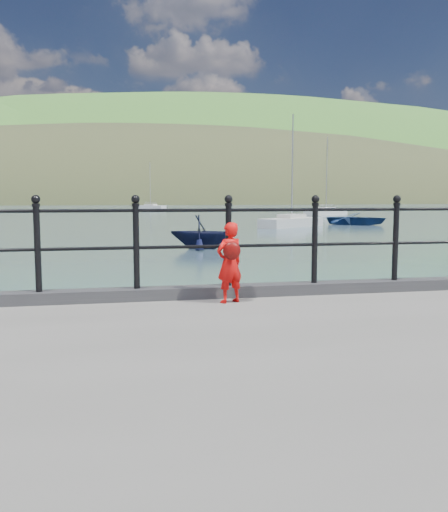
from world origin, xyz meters
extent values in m
plane|color=#2D4251|center=(0.00, 0.00, 0.00)|extent=(600.00, 600.00, 0.00)
cube|color=#28282B|center=(0.00, -0.15, 1.07)|extent=(60.00, 0.30, 0.15)
cylinder|color=black|center=(0.00, -0.15, 1.67)|extent=(18.00, 0.04, 0.04)
cylinder|color=black|center=(0.00, -0.15, 2.15)|extent=(18.00, 0.04, 0.04)
cylinder|color=black|center=(-1.80, -0.15, 1.67)|extent=(0.08, 0.08, 1.05)
sphere|color=black|center=(-1.80, -0.15, 2.29)|extent=(0.11, 0.11, 0.11)
cylinder|color=black|center=(-0.60, -0.15, 1.67)|extent=(0.08, 0.08, 1.05)
sphere|color=black|center=(-0.60, -0.15, 2.29)|extent=(0.11, 0.11, 0.11)
cylinder|color=black|center=(0.60, -0.15, 1.67)|extent=(0.08, 0.08, 1.05)
sphere|color=black|center=(0.60, -0.15, 2.29)|extent=(0.11, 0.11, 0.11)
cylinder|color=black|center=(1.80, -0.15, 1.67)|extent=(0.08, 0.08, 1.05)
sphere|color=black|center=(1.80, -0.15, 2.29)|extent=(0.11, 0.11, 0.11)
cylinder|color=black|center=(3.00, -0.15, 1.67)|extent=(0.08, 0.08, 1.05)
sphere|color=black|center=(3.00, -0.15, 2.29)|extent=(0.11, 0.11, 0.11)
ellipsoid|color=#333A21|center=(20.00, 195.00, -15.40)|extent=(400.00, 100.00, 88.00)
ellipsoid|color=#387026|center=(60.00, 255.00, -27.30)|extent=(600.00, 180.00, 156.00)
cube|color=silver|center=(-35.00, 181.00, 3.00)|extent=(9.00, 6.00, 6.00)
cube|color=#4C4744|center=(-35.00, 181.00, 7.00)|extent=(9.50, 6.50, 2.00)
cube|color=silver|center=(-12.00, 181.00, 3.00)|extent=(9.00, 6.00, 6.00)
cube|color=#4C4744|center=(-12.00, 181.00, 7.00)|extent=(9.50, 6.50, 2.00)
cube|color=silver|center=(18.00, 181.00, 3.00)|extent=(9.00, 6.00, 6.00)
cube|color=#4C4744|center=(18.00, 181.00, 7.00)|extent=(9.50, 6.50, 2.00)
cube|color=silver|center=(45.00, 181.00, 3.00)|extent=(9.00, 6.00, 6.00)
cube|color=#4C4744|center=(45.00, 181.00, 7.00)|extent=(9.50, 6.50, 2.00)
imported|color=red|center=(0.53, -0.55, 1.50)|extent=(0.43, 0.37, 1.01)
ellipsoid|color=#BE0A07|center=(0.53, -0.68, 1.66)|extent=(0.22, 0.11, 0.23)
imported|color=#12274F|center=(19.00, 34.97, 0.50)|extent=(5.95, 5.80, 1.01)
imported|color=black|center=(2.99, 16.91, 0.76)|extent=(3.59, 3.38, 1.51)
cube|color=silver|center=(25.90, 58.69, 0.25)|extent=(7.02, 5.67, 0.90)
cube|color=beige|center=(25.90, 58.69, 0.75)|extent=(2.84, 2.55, 0.50)
cylinder|color=#A5A5A8|center=(25.90, 58.69, 5.31)|extent=(0.10, 0.10, 9.23)
cylinder|color=#A5A5A8|center=(25.90, 58.69, 1.30)|extent=(2.69, 1.88, 0.06)
cube|color=beige|center=(12.62, 32.95, 0.25)|extent=(6.16, 5.28, 0.90)
cube|color=beige|center=(12.62, 32.95, 0.75)|extent=(2.53, 2.34, 0.50)
cylinder|color=#A5A5A8|center=(12.62, 32.95, 4.64)|extent=(0.10, 0.10, 7.87)
cylinder|color=#A5A5A8|center=(12.62, 32.95, 1.30)|extent=(2.33, 1.79, 0.06)
cube|color=silver|center=(6.13, 98.87, 0.25)|extent=(5.98, 5.44, 0.90)
cube|color=beige|center=(6.13, 98.87, 0.75)|extent=(2.51, 2.41, 0.50)
cylinder|color=#A5A5A8|center=(6.13, 98.87, 4.86)|extent=(0.10, 0.10, 8.31)
cylinder|color=#A5A5A8|center=(6.13, 98.87, 1.30)|extent=(2.19, 1.85, 0.06)
camera|label=1|loc=(-0.87, -7.09, 2.32)|focal=38.00mm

